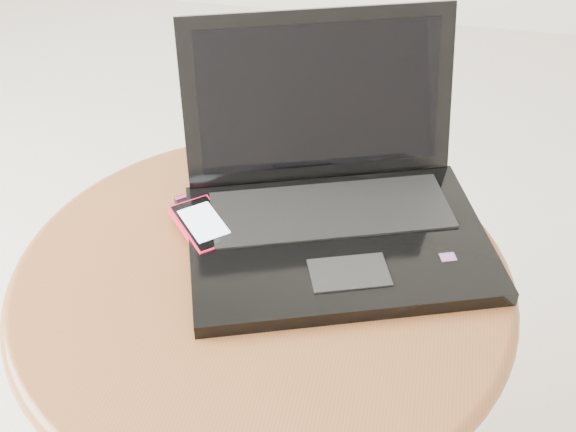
# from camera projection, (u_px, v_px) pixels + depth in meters

# --- Properties ---
(table) EXTENTS (0.63, 0.63, 0.50)m
(table) POSITION_uv_depth(u_px,v_px,m) (263.00, 330.00, 0.99)
(table) COLOR brown
(table) RESTS_ON ground
(laptop) EXTENTS (0.46, 0.43, 0.24)m
(laptop) POSITION_uv_depth(u_px,v_px,m) (332.00, 198.00, 0.97)
(laptop) COLOR black
(laptop) RESTS_ON table
(phone_black) EXTENTS (0.12, 0.13, 0.01)m
(phone_black) POSITION_uv_depth(u_px,v_px,m) (210.00, 217.00, 1.00)
(phone_black) COLOR black
(phone_black) RESTS_ON table
(phone_pink) EXTENTS (0.11, 0.12, 0.01)m
(phone_pink) POSITION_uv_depth(u_px,v_px,m) (204.00, 225.00, 0.97)
(phone_pink) COLOR red
(phone_pink) RESTS_ON phone_black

